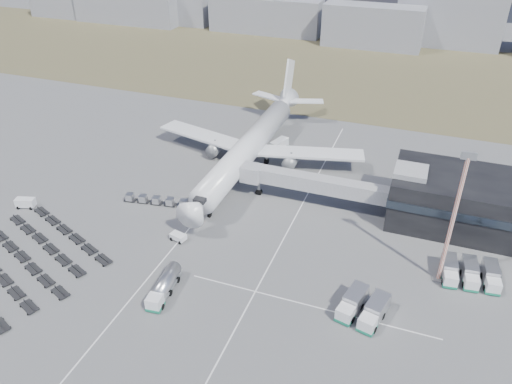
% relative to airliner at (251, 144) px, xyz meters
% --- Properties ---
extents(ground, '(420.00, 420.00, 0.00)m').
position_rel_airliner_xyz_m(ground, '(0.00, -32.38, -5.29)').
color(ground, '#565659').
rests_on(ground, ground).
extents(grass_strip, '(420.00, 90.00, 0.01)m').
position_rel_airliner_xyz_m(grass_strip, '(0.00, 77.62, -5.29)').
color(grass_strip, brown).
rests_on(grass_strip, ground).
extents(lane_markings, '(47.12, 110.00, 0.01)m').
position_rel_airliner_xyz_m(lane_markings, '(9.77, -29.38, -5.29)').
color(lane_markings, silver).
rests_on(lane_markings, ground).
extents(terminal, '(30.40, 16.40, 11.00)m').
position_rel_airliner_xyz_m(terminal, '(47.77, -8.41, -0.04)').
color(terminal, black).
rests_on(terminal, ground).
extents(jet_bridge, '(30.30, 3.80, 7.05)m').
position_rel_airliner_xyz_m(jet_bridge, '(15.90, -11.95, -0.24)').
color(jet_bridge, '#939399').
rests_on(jet_bridge, ground).
extents(airliner, '(51.59, 64.53, 17.62)m').
position_rel_airliner_xyz_m(airliner, '(0.00, 0.00, 0.00)').
color(airliner, white).
rests_on(airliner, ground).
extents(skyline, '(317.39, 25.23, 25.97)m').
position_rel_airliner_xyz_m(skyline, '(11.07, 119.31, 4.29)').
color(skyline, gray).
rests_on(skyline, ground).
extents(fuel_tanker, '(3.29, 9.56, 3.03)m').
position_rel_airliner_xyz_m(fuel_tanker, '(2.46, -45.86, -3.78)').
color(fuel_tanker, white).
rests_on(fuel_tanker, ground).
extents(pushback_tug, '(3.24, 2.29, 1.36)m').
position_rel_airliner_xyz_m(pushback_tug, '(-2.18, -32.41, -4.61)').
color(pushback_tug, white).
rests_on(pushback_tug, ground).
extents(utility_van, '(4.14, 2.71, 2.07)m').
position_rel_airliner_xyz_m(utility_van, '(-36.58, -33.30, -4.26)').
color(utility_van, white).
rests_on(utility_van, ground).
extents(catering_truck, '(3.71, 5.91, 2.52)m').
position_rel_airliner_xyz_m(catering_truck, '(3.75, 9.43, -4.00)').
color(catering_truck, white).
rests_on(catering_truck, ground).
extents(service_trucks_near, '(7.55, 8.44, 2.92)m').
position_rel_airliner_xyz_m(service_trucks_near, '(33.13, -39.57, -3.71)').
color(service_trucks_near, white).
rests_on(service_trucks_near, ground).
extents(service_trucks_far, '(9.54, 7.65, 2.69)m').
position_rel_airliner_xyz_m(service_trucks_far, '(48.34, -25.31, -3.83)').
color(service_trucks_far, white).
rests_on(service_trucks_far, ground).
extents(uld_row, '(14.15, 3.58, 1.55)m').
position_rel_airliner_xyz_m(uld_row, '(-12.18, -22.97, -4.37)').
color(uld_row, black).
rests_on(uld_row, ground).
extents(baggage_dollies, '(36.58, 34.49, 0.81)m').
position_rel_airliner_xyz_m(baggage_dollies, '(-27.27, -49.07, -4.89)').
color(baggage_dollies, black).
rests_on(baggage_dollies, ground).
extents(floodlight_mast, '(2.24, 1.83, 23.70)m').
position_rel_airliner_xyz_m(floodlight_mast, '(43.60, -26.95, 6.59)').
color(floodlight_mast, '#BF3F1E').
rests_on(floodlight_mast, ground).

